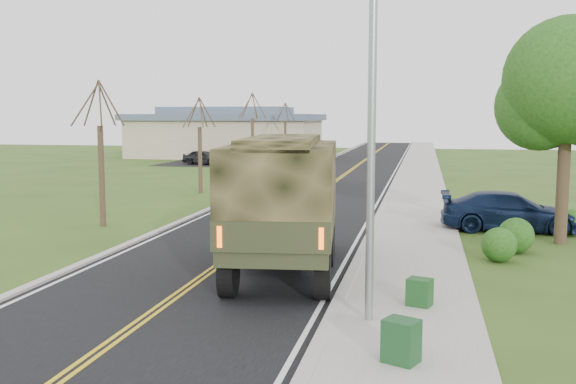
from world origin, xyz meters
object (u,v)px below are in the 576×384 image
(military_truck, at_px, (285,195))
(pickup_navy, at_px, (510,212))
(sedan_silver, at_px, (305,178))
(suv_champagne, at_px, (261,204))
(utility_box_far, at_px, (420,292))
(utility_box_near, at_px, (401,341))

(military_truck, xyz_separation_m, pickup_navy, (7.34, 8.67, -1.51))
(sedan_silver, distance_m, pickup_navy, 16.88)
(suv_champagne, distance_m, sedan_silver, 12.21)
(sedan_silver, xyz_separation_m, pickup_navy, (10.78, -12.99, 0.05))
(suv_champagne, height_order, utility_box_far, suv_champagne)
(sedan_silver, distance_m, utility_box_near, 29.11)
(suv_champagne, distance_m, utility_box_near, 17.41)
(suv_champagne, distance_m, utility_box_far, 14.23)
(pickup_navy, relative_size, utility_box_far, 8.33)
(utility_box_near, xyz_separation_m, utility_box_far, (0.30, 3.69, -0.07))
(military_truck, distance_m, utility_box_far, 5.21)
(suv_champagne, relative_size, sedan_silver, 1.13)
(utility_box_far, bearing_deg, military_truck, 161.63)
(pickup_navy, bearing_deg, military_truck, 139.42)
(military_truck, xyz_separation_m, utility_box_far, (3.90, -2.90, -1.87))
(sedan_silver, bearing_deg, utility_box_near, -77.74)
(military_truck, relative_size, suv_champagne, 1.66)
(utility_box_far, bearing_deg, sedan_silver, 124.90)
(suv_champagne, relative_size, pickup_navy, 0.93)
(suv_champagne, distance_m, pickup_navy, 10.53)
(military_truck, relative_size, utility_box_near, 10.39)
(utility_box_near, bearing_deg, military_truck, 143.06)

